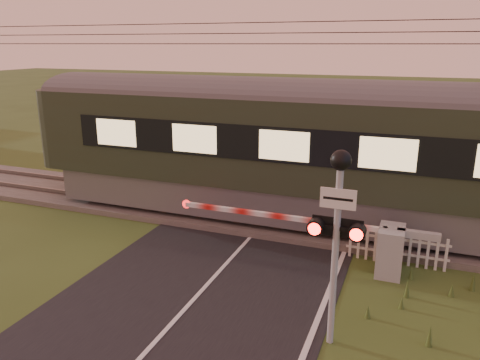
% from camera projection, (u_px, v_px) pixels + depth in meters
% --- Properties ---
extents(ground, '(160.00, 160.00, 0.00)m').
position_uv_depth(ground, '(169.00, 327.00, 9.45)').
color(ground, '#374B1C').
rests_on(ground, ground).
extents(road, '(6.00, 140.00, 0.03)m').
position_uv_depth(road, '(164.00, 333.00, 9.23)').
color(road, black).
rests_on(road, ground).
extents(track_bed, '(140.00, 3.40, 0.39)m').
position_uv_depth(track_bed, '(268.00, 217.00, 15.25)').
color(track_bed, '#47423D').
rests_on(track_bed, ground).
extents(overhead_wires, '(120.00, 0.62, 0.62)m').
position_uv_depth(overhead_wires, '(271.00, 36.00, 13.66)').
color(overhead_wires, black).
rests_on(overhead_wires, ground).
extents(boom_gate, '(6.82, 0.94, 1.24)m').
position_uv_depth(boom_gate, '(379.00, 247.00, 11.57)').
color(boom_gate, gray).
rests_on(boom_gate, ground).
extents(crossing_signal, '(0.96, 0.37, 3.78)m').
position_uv_depth(crossing_signal, '(338.00, 215.00, 8.25)').
color(crossing_signal, gray).
rests_on(crossing_signal, ground).
extents(picket_fence, '(2.56, 0.07, 0.87)m').
position_uv_depth(picket_fence, '(397.00, 248.00, 12.04)').
color(picket_fence, silver).
rests_on(picket_fence, ground).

